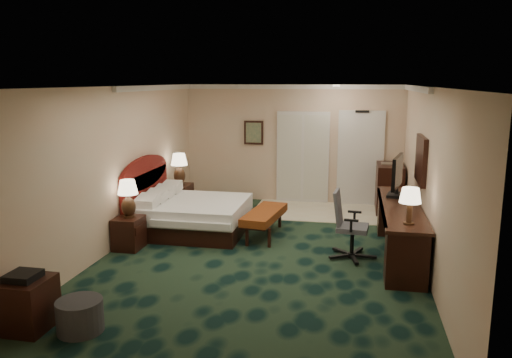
% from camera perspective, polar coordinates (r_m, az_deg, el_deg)
% --- Properties ---
extents(floor, '(5.00, 7.50, 0.00)m').
position_cam_1_polar(floor, '(8.24, 0.75, -8.61)').
color(floor, black).
rests_on(floor, ground).
extents(ceiling, '(5.00, 7.50, 0.00)m').
position_cam_1_polar(ceiling, '(7.75, 0.80, 10.52)').
color(ceiling, white).
rests_on(ceiling, wall_back).
extents(wall_back, '(5.00, 0.00, 2.70)m').
position_cam_1_polar(wall_back, '(11.55, 4.17, 4.01)').
color(wall_back, '#D9AB88').
rests_on(wall_back, ground).
extents(wall_front, '(5.00, 0.00, 2.70)m').
position_cam_1_polar(wall_front, '(4.37, -8.31, -8.25)').
color(wall_front, '#D9AB88').
rests_on(wall_front, ground).
extents(wall_left, '(0.00, 7.50, 2.70)m').
position_cam_1_polar(wall_left, '(8.69, -15.67, 1.22)').
color(wall_left, '#D9AB88').
rests_on(wall_left, ground).
extents(wall_right, '(0.00, 7.50, 2.70)m').
position_cam_1_polar(wall_right, '(7.83, 19.06, -0.03)').
color(wall_right, '#D9AB88').
rests_on(wall_right, ground).
extents(crown_molding, '(5.00, 7.50, 0.10)m').
position_cam_1_polar(crown_molding, '(7.75, 0.80, 10.15)').
color(crown_molding, silver).
rests_on(crown_molding, wall_back).
extents(tile_patch, '(3.20, 1.70, 0.01)m').
position_cam_1_polar(tile_patch, '(10.90, 8.22, -3.72)').
color(tile_patch, beige).
rests_on(tile_patch, ground).
extents(headboard, '(0.12, 2.00, 1.40)m').
position_cam_1_polar(headboard, '(9.67, -12.50, -1.56)').
color(headboard, '#520B0B').
rests_on(headboard, ground).
extents(entry_door, '(1.02, 0.06, 2.18)m').
position_cam_1_polar(entry_door, '(11.48, 11.83, 2.24)').
color(entry_door, silver).
rests_on(entry_door, ground).
extents(closet_doors, '(1.20, 0.06, 2.10)m').
position_cam_1_polar(closet_doors, '(11.52, 5.36, 2.47)').
color(closet_doors, silver).
rests_on(closet_doors, ground).
extents(wall_art, '(0.45, 0.06, 0.55)m').
position_cam_1_polar(wall_art, '(11.63, -0.26, 5.33)').
color(wall_art, '#3F5F4D').
rests_on(wall_art, wall_back).
extents(wall_mirror, '(0.05, 0.95, 0.75)m').
position_cam_1_polar(wall_mirror, '(8.38, 18.34, 2.10)').
color(wall_mirror, white).
rests_on(wall_mirror, wall_right).
extents(bed, '(1.87, 1.73, 0.59)m').
position_cam_1_polar(bed, '(9.42, -6.96, -4.24)').
color(bed, white).
rests_on(bed, ground).
extents(nightstand_near, '(0.43, 0.50, 0.54)m').
position_cam_1_polar(nightstand_near, '(8.70, -14.33, -6.01)').
color(nightstand_near, black).
rests_on(nightstand_near, ground).
extents(nightstand_far, '(0.49, 0.56, 0.61)m').
position_cam_1_polar(nightstand_far, '(10.80, -8.79, -2.23)').
color(nightstand_far, black).
rests_on(nightstand_far, ground).
extents(lamp_near, '(0.42, 0.42, 0.64)m').
position_cam_1_polar(lamp_near, '(8.58, -14.40, -2.19)').
color(lamp_near, '#2E2013').
rests_on(lamp_near, nightstand_near).
extents(lamp_far, '(0.36, 0.36, 0.66)m').
position_cam_1_polar(lamp_far, '(10.72, -8.75, 1.15)').
color(lamp_far, '#2E2013').
rests_on(lamp_far, nightstand_far).
extents(bed_bench, '(0.67, 1.46, 0.48)m').
position_cam_1_polar(bed_bench, '(9.11, 0.97, -5.09)').
color(bed_bench, '#662A10').
rests_on(bed_bench, ground).
extents(ottoman, '(0.62, 0.62, 0.37)m').
position_cam_1_polar(ottoman, '(6.16, -19.48, -14.52)').
color(ottoman, '#303035').
rests_on(ottoman, ground).
extents(side_table, '(0.55, 0.55, 0.59)m').
position_cam_1_polar(side_table, '(6.41, -24.82, -12.83)').
color(side_table, black).
rests_on(side_table, ground).
extents(desk, '(0.62, 2.90, 0.84)m').
position_cam_1_polar(desk, '(8.38, 16.06, -5.72)').
color(desk, black).
rests_on(desk, ground).
extents(tv, '(0.26, 0.90, 0.70)m').
position_cam_1_polar(tv, '(8.82, 15.84, 0.30)').
color(tv, black).
rests_on(tv, desk).
extents(desk_lamp, '(0.32, 0.32, 0.53)m').
position_cam_1_polar(desk_lamp, '(7.18, 17.17, -2.96)').
color(desk_lamp, '#2E2013').
rests_on(desk_lamp, desk).
extents(desk_chair, '(0.69, 0.65, 1.09)m').
position_cam_1_polar(desk_chair, '(8.08, 10.99, -5.18)').
color(desk_chair, '#484850').
rests_on(desk_chair, ground).
extents(minibar, '(0.55, 0.98, 1.04)m').
position_cam_1_polar(minibar, '(11.09, 14.98, -1.02)').
color(minibar, black).
rests_on(minibar, ground).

